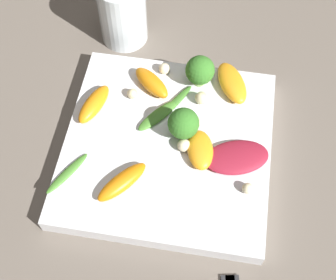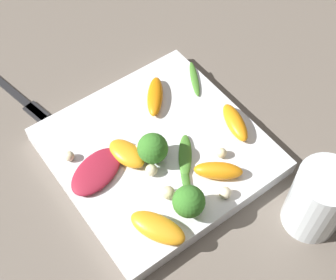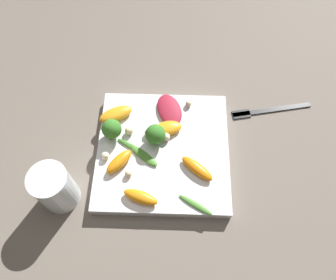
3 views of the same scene
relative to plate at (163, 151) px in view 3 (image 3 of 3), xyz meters
name	(u,v)px [view 3 (image 3 of 3)]	position (x,y,z in m)	size (l,w,h in m)	color
ground_plane	(163,154)	(0.00, 0.00, -0.01)	(2.40, 2.40, 0.00)	#6B6056
plate	(163,151)	(0.00, 0.00, 0.00)	(0.27, 0.27, 0.02)	white
drinking_glass	(55,188)	(0.10, -0.19, 0.04)	(0.07, 0.07, 0.10)	white
fork	(263,111)	(-0.11, 0.22, -0.01)	(0.05, 0.18, 0.01)	#262628
radicchio_leaf_0	(169,110)	(-0.09, 0.01, 0.02)	(0.09, 0.07, 0.01)	maroon
orange_segment_0	(168,128)	(-0.04, 0.01, 0.02)	(0.04, 0.06, 0.02)	orange
orange_segment_1	(119,162)	(0.04, -0.08, 0.02)	(0.06, 0.06, 0.02)	orange
orange_segment_2	(141,197)	(0.11, -0.04, 0.02)	(0.04, 0.07, 0.02)	orange
orange_segment_3	(116,114)	(-0.07, -0.10, 0.02)	(0.06, 0.08, 0.02)	orange
orange_segment_4	(197,169)	(0.05, 0.07, 0.02)	(0.06, 0.07, 0.02)	orange
broccoli_floret_0	(155,134)	(-0.02, -0.02, 0.04)	(0.04, 0.04, 0.05)	#84AD5B
broccoli_floret_1	(112,129)	(-0.03, -0.10, 0.04)	(0.04, 0.04, 0.05)	#84AD5B
arugula_sprig_0	(196,205)	(0.12, 0.06, 0.01)	(0.04, 0.07, 0.01)	#47842D
arugula_sprig_1	(144,156)	(0.02, -0.04, 0.02)	(0.06, 0.06, 0.01)	#47842D
arugula_sprig_2	(133,145)	(0.00, -0.06, 0.01)	(0.04, 0.07, 0.01)	#3D7528
macadamia_nut_0	(129,131)	(-0.03, -0.07, 0.02)	(0.02, 0.02, 0.02)	beige
macadamia_nut_1	(105,156)	(0.02, -0.11, 0.02)	(0.02, 0.02, 0.02)	beige
macadamia_nut_2	(166,137)	(-0.02, 0.01, 0.02)	(0.02, 0.02, 0.02)	beige
macadamia_nut_3	(128,174)	(0.06, -0.06, 0.02)	(0.01, 0.01, 0.01)	beige
macadamia_nut_4	(189,104)	(-0.11, 0.05, 0.02)	(0.01, 0.01, 0.01)	beige
macadamia_nut_5	(148,133)	(-0.03, -0.03, 0.02)	(0.02, 0.02, 0.02)	beige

